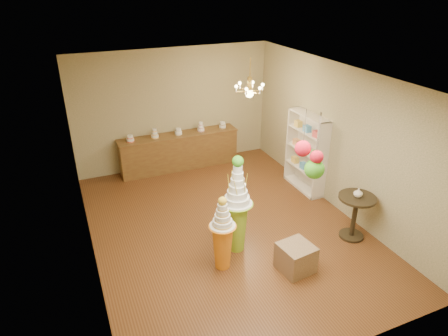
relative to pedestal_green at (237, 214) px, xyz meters
name	(u,v)px	position (x,y,z in m)	size (l,w,h in m)	color
floor	(225,227)	(0.08, 0.70, -0.74)	(6.50, 6.50, 0.00)	#573117
ceiling	(226,77)	(0.08, 0.70, 2.26)	(6.50, 6.50, 0.00)	silver
wall_back	(174,109)	(0.08, 3.95, 0.76)	(5.00, 0.04, 3.00)	#998F69
wall_front	(337,267)	(0.08, -2.55, 0.76)	(5.00, 0.04, 3.00)	#998F69
wall_left	(83,184)	(-2.42, 0.70, 0.76)	(0.04, 6.50, 3.00)	#998F69
wall_right	(337,139)	(2.58, 0.70, 0.76)	(0.04, 6.50, 3.00)	#998F69
pedestal_green	(237,214)	(0.00, 0.00, 0.00)	(0.53, 0.53, 1.86)	#8DBC29
pedestal_orange	(223,240)	(-0.43, -0.35, -0.19)	(0.45, 0.45, 1.37)	orange
burlap_riser	(296,258)	(0.68, -0.91, -0.49)	(0.53, 0.53, 0.48)	#846648
sideboard	(179,151)	(0.08, 3.67, -0.26)	(3.04, 0.54, 1.16)	brown
shelving_unit	(306,152)	(2.42, 1.50, 0.17)	(0.33, 1.20, 1.80)	beige
round_table	(355,211)	(2.18, -0.53, -0.17)	(0.72, 0.72, 0.88)	black
vase	(358,193)	(2.18, -0.53, 0.23)	(0.16, 0.16, 0.17)	beige
pom_red_left	(303,148)	(0.33, -1.31, 1.72)	(0.22, 0.22, 0.65)	#433A30
pom_green_mid	(314,169)	(0.42, -1.48, 1.48)	(0.27, 0.27, 0.92)	#433A30
pom_red_right	(317,157)	(0.43, -1.49, 1.66)	(0.18, 0.18, 0.70)	#433A30
chandelier	(249,91)	(1.22, 2.06, 1.57)	(0.76, 0.76, 0.85)	gold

